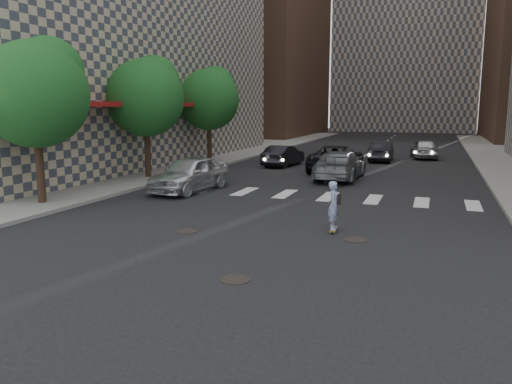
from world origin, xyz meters
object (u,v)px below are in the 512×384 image
at_px(silver_sedan, 190,174).
at_px(traffic_car_d, 424,149).
at_px(traffic_car_b, 340,165).
at_px(tree_c, 210,97).
at_px(traffic_car_c, 336,158).
at_px(traffic_car_e, 381,151).
at_px(skateboarder, 334,205).
at_px(traffic_car_a, 283,156).
at_px(tree_b, 148,94).
at_px(tree_a, 38,89).

bearing_deg(silver_sedan, traffic_car_d, 69.31).
distance_m(traffic_car_b, traffic_car_d, 14.06).
relative_size(tree_c, traffic_car_c, 1.14).
height_order(tree_c, traffic_car_e, tree_c).
bearing_deg(traffic_car_d, traffic_car_e, 39.59).
height_order(traffic_car_c, traffic_car_e, traffic_car_c).
height_order(skateboarder, traffic_car_a, skateboarder).
distance_m(skateboarder, traffic_car_c, 15.45).
distance_m(silver_sedan, traffic_car_e, 18.06).
bearing_deg(traffic_car_d, tree_b, 42.29).
relative_size(tree_b, traffic_car_c, 1.14).
bearing_deg(silver_sedan, tree_b, 150.22).
distance_m(tree_a, traffic_car_e, 24.68).
height_order(tree_c, traffic_car_b, tree_c).
bearing_deg(traffic_car_a, tree_a, 78.91).
bearing_deg(silver_sedan, tree_a, -121.35).
distance_m(tree_c, traffic_car_e, 13.10).
relative_size(skateboarder, traffic_car_a, 0.39).
bearing_deg(tree_a, traffic_car_e, 62.79).
bearing_deg(tree_a, skateboarder, -1.60).
distance_m(traffic_car_d, traffic_car_e, 4.31).
distance_m(tree_a, traffic_car_c, 17.85).
xyz_separation_m(traffic_car_b, traffic_car_c, (-0.85, 3.46, 0.01)).
distance_m(silver_sedan, traffic_car_c, 11.03).
xyz_separation_m(silver_sedan, traffic_car_c, (5.15, 9.76, -0.03)).
bearing_deg(tree_b, traffic_car_b, 18.85).
height_order(skateboarder, silver_sedan, silver_sedan).
relative_size(tree_a, tree_c, 1.00).
bearing_deg(traffic_car_d, traffic_car_c, 55.75).
bearing_deg(traffic_car_e, traffic_car_b, 81.96).
bearing_deg(traffic_car_c, traffic_car_b, 104.70).
bearing_deg(tree_b, traffic_car_d, 50.16).
bearing_deg(traffic_car_c, skateboarder, 101.38).
xyz_separation_m(traffic_car_a, traffic_car_c, (3.89, -1.50, 0.10)).
xyz_separation_m(traffic_car_a, traffic_car_b, (4.74, -4.97, 0.09)).
distance_m(tree_b, traffic_car_e, 18.07).
bearing_deg(traffic_car_c, tree_b, 37.92).
distance_m(tree_c, traffic_car_b, 11.62).
relative_size(silver_sedan, traffic_car_e, 1.12).
bearing_deg(tree_a, traffic_car_d, 60.50).
bearing_deg(skateboarder, tree_b, 139.45).
height_order(tree_b, traffic_car_b, tree_b).
bearing_deg(skateboarder, silver_sedan, 140.07).
bearing_deg(traffic_car_d, silver_sedan, 55.03).
relative_size(skateboarder, traffic_car_c, 0.28).
distance_m(skateboarder, traffic_car_b, 11.89).
bearing_deg(silver_sedan, traffic_car_c, 68.58).
bearing_deg(traffic_car_a, traffic_car_b, 140.23).
distance_m(tree_a, traffic_car_b, 15.62).
bearing_deg(traffic_car_c, silver_sedan, 63.08).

